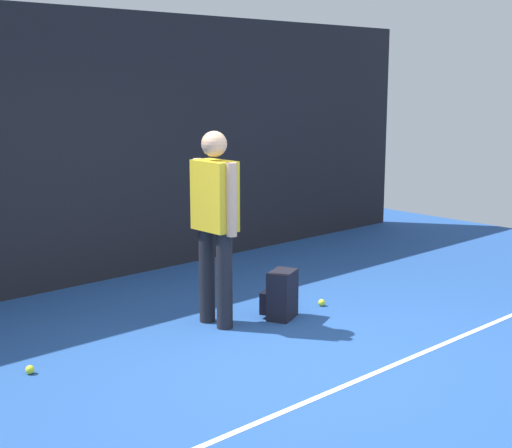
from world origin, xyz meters
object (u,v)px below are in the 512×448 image
object	(u,v)px
backpack	(281,295)
tennis_ball_mid_court	(30,370)
tennis_ball_by_fence	(322,303)
tennis_player	(215,217)

from	to	relation	value
backpack	tennis_ball_mid_court	bearing A→B (deg)	-32.26
backpack	tennis_ball_by_fence	distance (m)	0.57
tennis_player	tennis_ball_by_fence	distance (m)	1.46
tennis_ball_by_fence	tennis_ball_mid_court	world-z (taller)	same
tennis_player	backpack	world-z (taller)	tennis_player
tennis_player	tennis_ball_mid_court	size ratio (longest dim) A/B	25.76
backpack	tennis_ball_by_fence	world-z (taller)	backpack
tennis_ball_by_fence	tennis_player	bearing A→B (deg)	166.21
tennis_ball_by_fence	tennis_ball_mid_court	distance (m)	2.83
tennis_player	tennis_ball_mid_court	bearing A→B (deg)	-91.82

